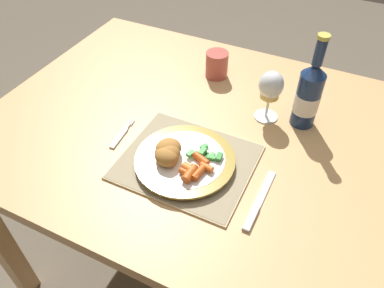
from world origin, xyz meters
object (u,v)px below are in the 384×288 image
Objects in this scene: dinner_plate at (185,160)px; drinking_cup at (217,64)px; wine_glass at (271,88)px; dining_table at (199,149)px; fork at (121,136)px; bottle at (308,95)px; table_knife at (257,205)px.

drinking_cup is (-0.09, 0.40, 0.03)m from dinner_plate.
dinner_plate is 1.67× the size of wine_glass.
fork reaches higher than dining_table.
bottle is (0.26, 0.14, 0.19)m from dining_table.
dining_table is 0.19m from dinner_plate.
fork is at bearing 171.66° from table_knife.
table_knife is 1.26× the size of wine_glass.
dining_table is 7.97× the size of wine_glass.
dinner_plate is at bearing -127.50° from bottle.
wine_glass is at bearing 65.22° from dinner_plate.
dining_table is 0.28m from wine_glass.
dinner_plate is 0.21m from table_knife.
drinking_cup reaches higher than dinner_plate.
dinner_plate is at bearing -5.30° from fork.
fork is at bearing -147.58° from bottle.
dinner_plate is at bearing -114.78° from wine_glass.
fork is at bearing 174.70° from dinner_plate.
dining_table is at bearing 38.16° from fork.
table_knife is (0.24, -0.20, 0.10)m from dining_table.
dinner_plate is 0.41m from drinking_cup.
fork is 0.45× the size of bottle.
bottle reaches higher than dining_table.
fork is (-0.21, 0.02, -0.01)m from dinner_plate.
wine_glass is at bearing 37.35° from fork.
bottle is at bearing 86.77° from table_knife.
table_knife reaches higher than fork.
drinking_cup is at bearing 102.53° from dining_table.
dining_table is at bearing -151.97° from bottle.
dinner_plate is 0.38m from bottle.
fork is (-0.17, -0.14, 0.10)m from dining_table.
dining_table is 0.24m from fork.
wine_glass reaches higher than dining_table.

